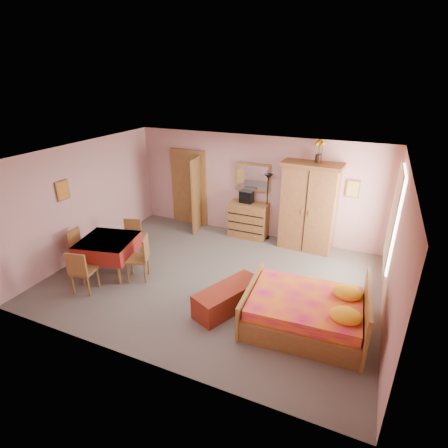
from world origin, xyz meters
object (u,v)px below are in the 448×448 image
at_px(wall_mirror, 253,177).
at_px(wardrobe, 309,207).
at_px(bench, 228,298).
at_px(chest_of_drawers, 248,220).
at_px(chair_west, 83,249).
at_px(dining_table, 110,256).
at_px(chair_south, 84,270).
at_px(bed, 305,303).
at_px(chair_north, 131,239).
at_px(stereo, 247,197).
at_px(chair_east, 137,258).
at_px(sunflower_vase, 319,151).
at_px(floor_lamp, 267,207).

bearing_deg(wall_mirror, wardrobe, -11.28).
distance_m(wall_mirror, bench, 3.59).
xyz_separation_m(chest_of_drawers, chair_west, (-2.74, -2.97, -0.02)).
xyz_separation_m(wall_mirror, dining_table, (-2.10, -3.10, -1.16)).
height_order(dining_table, chair_south, chair_south).
height_order(wall_mirror, wardrobe, wardrobe).
height_order(wardrobe, bed, wardrobe).
bearing_deg(wardrobe, chair_south, -131.79).
relative_size(bench, dining_table, 1.25).
xyz_separation_m(chair_south, chair_north, (-0.03, 1.51, -0.02)).
bearing_deg(stereo, dining_table, -124.59).
bearing_deg(dining_table, stereo, 55.41).
bearing_deg(chair_east, wardrobe, -69.55).
distance_m(chest_of_drawers, wall_mirror, 1.11).
relative_size(bed, chair_east, 2.06).
height_order(chest_of_drawers, sunflower_vase, sunflower_vase).
height_order(wall_mirror, bed, wall_mirror).
relative_size(chest_of_drawers, chair_north, 1.12).
distance_m(dining_table, chair_west, 0.65).
bearing_deg(wall_mirror, floor_lamp, -17.57).
relative_size(sunflower_vase, chair_north, 0.59).
bearing_deg(chair_north, stereo, -151.85).
relative_size(stereo, bench, 0.24).
relative_size(floor_lamp, wardrobe, 0.81).
bearing_deg(chair_west, wardrobe, 114.64).
bearing_deg(bed, chest_of_drawers, 121.51).
xyz_separation_m(wardrobe, sunflower_vase, (0.09, 0.06, 1.32)).
bearing_deg(floor_lamp, chest_of_drawers, -169.18).
relative_size(wardrobe, chair_north, 2.42).
bearing_deg(chair_west, chair_south, 34.73).
height_order(wall_mirror, chair_north, wall_mirror).
distance_m(chair_south, chair_north, 1.51).
bearing_deg(chair_north, chair_west, 33.87).
distance_m(wall_mirror, wardrobe, 1.60).
height_order(wall_mirror, chair_south, wall_mirror).
xyz_separation_m(sunflower_vase, bed, (0.48, -3.01, -1.92)).
height_order(sunflower_vase, dining_table, sunflower_vase).
xyz_separation_m(chest_of_drawers, chair_south, (-2.07, -3.65, -0.01)).
bearing_deg(chair_east, sunflower_vase, -69.85).
relative_size(wardrobe, bed, 1.08).
bearing_deg(bench, floor_lamp, 94.94).
height_order(wall_mirror, chair_east, wall_mirror).
distance_m(bed, dining_table, 4.18).
xyz_separation_m(wall_mirror, chair_south, (-2.07, -3.86, -1.09)).
xyz_separation_m(chest_of_drawers, stereo, (-0.08, 0.03, 0.62)).
height_order(floor_lamp, wardrobe, wardrobe).
relative_size(dining_table, chair_north, 1.22).
distance_m(wardrobe, chair_south, 5.12).
distance_m(wall_mirror, sunflower_vase, 1.81).
bearing_deg(chair_west, chair_east, 84.27).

